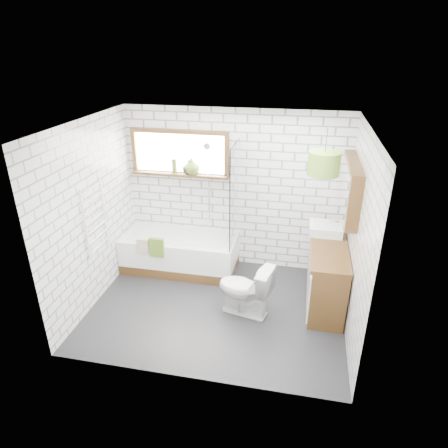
% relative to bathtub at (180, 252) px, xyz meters
% --- Properties ---
extents(floor, '(3.40, 2.60, 0.01)m').
position_rel_bathtub_xyz_m(floor, '(0.80, -0.91, -0.29)').
color(floor, black).
rests_on(floor, ground).
extents(ceiling, '(3.40, 2.60, 0.01)m').
position_rel_bathtub_xyz_m(ceiling, '(0.80, -0.91, 2.22)').
color(ceiling, white).
rests_on(ceiling, ground).
extents(wall_back, '(3.40, 0.01, 2.50)m').
position_rel_bathtub_xyz_m(wall_back, '(0.80, 0.40, 0.96)').
color(wall_back, white).
rests_on(wall_back, ground).
extents(wall_front, '(3.40, 0.01, 2.50)m').
position_rel_bathtub_xyz_m(wall_front, '(0.80, -2.21, 0.96)').
color(wall_front, white).
rests_on(wall_front, ground).
extents(wall_left, '(0.01, 2.60, 2.50)m').
position_rel_bathtub_xyz_m(wall_left, '(-0.91, -0.91, 0.96)').
color(wall_left, white).
rests_on(wall_left, ground).
extents(wall_right, '(0.01, 2.60, 2.50)m').
position_rel_bathtub_xyz_m(wall_right, '(2.50, -0.91, 0.96)').
color(wall_right, white).
rests_on(wall_right, ground).
extents(window, '(1.52, 0.16, 0.68)m').
position_rel_bathtub_xyz_m(window, '(-0.05, 0.35, 1.51)').
color(window, '#3B2410').
rests_on(window, wall_back).
extents(towel_radiator, '(0.06, 0.52, 1.00)m').
position_rel_bathtub_xyz_m(towel_radiator, '(-0.86, -0.91, 0.91)').
color(towel_radiator, white).
rests_on(towel_radiator, wall_left).
extents(mirror_cabinet, '(0.16, 1.20, 0.70)m').
position_rel_bathtub_xyz_m(mirror_cabinet, '(2.42, -0.31, 1.36)').
color(mirror_cabinet, '#3B2410').
rests_on(mirror_cabinet, wall_right).
extents(shower_riser, '(0.02, 0.02, 1.30)m').
position_rel_bathtub_xyz_m(shower_riser, '(0.40, 0.35, 1.06)').
color(shower_riser, silver).
rests_on(shower_riser, wall_back).
extents(bathtub, '(1.78, 0.79, 0.58)m').
position_rel_bathtub_xyz_m(bathtub, '(0.00, 0.00, 0.00)').
color(bathtub, white).
rests_on(bathtub, floor).
extents(shower_screen, '(0.02, 0.72, 1.50)m').
position_rel_bathtub_xyz_m(shower_screen, '(0.87, 0.00, 1.04)').
color(shower_screen, white).
rests_on(shower_screen, bathtub).
extents(towel_green, '(0.22, 0.06, 0.30)m').
position_rel_bathtub_xyz_m(towel_green, '(-0.23, -0.39, 0.27)').
color(towel_green, '#507322').
rests_on(towel_green, bathtub).
extents(towel_beige, '(0.18, 0.04, 0.23)m').
position_rel_bathtub_xyz_m(towel_beige, '(-0.45, -0.39, 0.27)').
color(towel_beige, tan).
rests_on(towel_beige, bathtub).
extents(vanity, '(0.49, 1.53, 0.87)m').
position_rel_bathtub_xyz_m(vanity, '(2.25, -0.38, 0.15)').
color(vanity, '#3B2410').
rests_on(vanity, floor).
extents(basin, '(0.45, 0.40, 0.13)m').
position_rel_bathtub_xyz_m(basin, '(2.19, -0.05, 0.65)').
color(basin, white).
rests_on(basin, vanity).
extents(tap, '(0.03, 0.03, 0.14)m').
position_rel_bathtub_xyz_m(tap, '(2.35, -0.05, 0.71)').
color(tap, silver).
rests_on(tap, vanity).
extents(toilet, '(0.57, 0.80, 0.74)m').
position_rel_bathtub_xyz_m(toilet, '(1.19, -0.93, 0.08)').
color(toilet, white).
rests_on(toilet, floor).
extents(vase_olive, '(0.28, 0.28, 0.25)m').
position_rel_bathtub_xyz_m(vase_olive, '(0.15, 0.32, 1.32)').
color(vase_olive, '#577825').
rests_on(vase_olive, window).
extents(vase_dark, '(0.23, 0.23, 0.21)m').
position_rel_bathtub_xyz_m(vase_dark, '(0.10, 0.32, 1.30)').
color(vase_dark, black).
rests_on(vase_dark, window).
extents(bottle, '(0.09, 0.09, 0.22)m').
position_rel_bathtub_xyz_m(bottle, '(-0.13, 0.32, 1.30)').
color(bottle, '#577825').
rests_on(bottle, window).
extents(pendant, '(0.36, 0.36, 0.27)m').
position_rel_bathtub_xyz_m(pendant, '(2.04, -0.81, 1.81)').
color(pendant, '#507322').
rests_on(pendant, ceiling).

